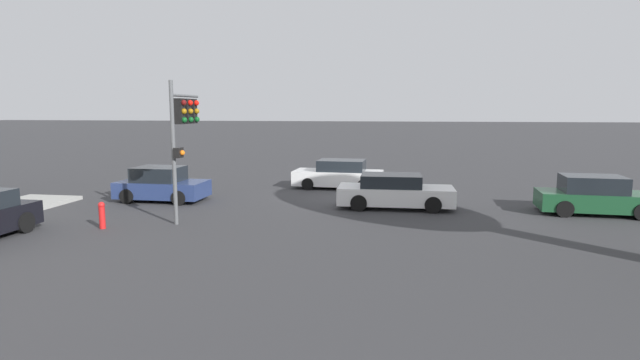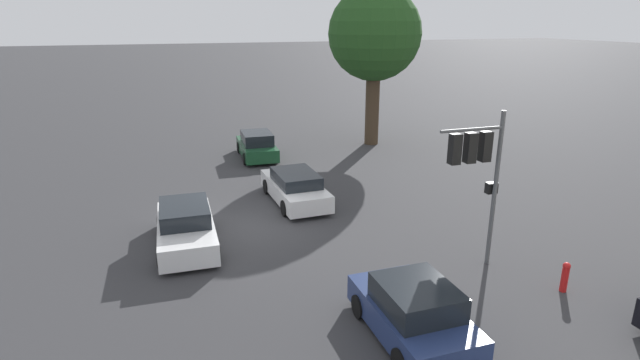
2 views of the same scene
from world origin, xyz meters
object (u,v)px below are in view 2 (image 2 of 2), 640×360
at_px(crossing_car_0, 186,227).
at_px(crossing_car_1, 257,146).
at_px(street_tree, 375,35).
at_px(traffic_signal, 477,159).
at_px(crossing_car_3, 295,187).
at_px(crossing_car_2, 413,312).
at_px(fire_hydrant, 565,276).

bearing_deg(crossing_car_0, crossing_car_1, 157.84).
xyz_separation_m(street_tree, crossing_car_1, (0.92, -7.54, -5.92)).
bearing_deg(traffic_signal, street_tree, -12.83).
bearing_deg(crossing_car_3, street_tree, -42.62).
xyz_separation_m(crossing_car_2, fire_hydrant, (-0.49, 5.24, -0.21)).
height_order(crossing_car_0, crossing_car_3, crossing_car_0).
height_order(street_tree, crossing_car_0, street_tree).
distance_m(street_tree, traffic_signal, 16.76).
bearing_deg(crossing_car_2, crossing_car_1, 0.38).
height_order(traffic_signal, crossing_car_0, traffic_signal).
xyz_separation_m(street_tree, crossing_car_3, (8.55, -7.53, -5.95)).
bearing_deg(traffic_signal, crossing_car_1, 14.43).
xyz_separation_m(crossing_car_0, crossing_car_2, (7.28, 4.83, 0.01)).
height_order(traffic_signal, crossing_car_3, traffic_signal).
xyz_separation_m(street_tree, traffic_signal, (15.99, -4.01, -3.06)).
bearing_deg(crossing_car_3, crossing_car_2, 178.93).
xyz_separation_m(crossing_car_3, fire_hydrant, (9.69, 5.27, -0.17)).
bearing_deg(crossing_car_2, traffic_signal, -51.59).
bearing_deg(street_tree, fire_hydrant, -7.07).
distance_m(crossing_car_0, crossing_car_1, 11.57).
distance_m(crossing_car_0, fire_hydrant, 12.14).
bearing_deg(street_tree, crossing_car_1, -83.07).
bearing_deg(crossing_car_1, crossing_car_3, -176.85).
distance_m(crossing_car_2, fire_hydrant, 5.26).
bearing_deg(fire_hydrant, crossing_car_1, -163.05).
bearing_deg(crossing_car_2, street_tree, -21.57).
xyz_separation_m(traffic_signal, crossing_car_0, (-4.53, -8.32, -2.88)).
xyz_separation_m(street_tree, crossing_car_2, (18.73, -7.50, -5.92)).
relative_size(traffic_signal, crossing_car_1, 1.16).
bearing_deg(fire_hydrant, crossing_car_0, -123.97).
relative_size(street_tree, fire_hydrant, 10.30).
height_order(crossing_car_2, fire_hydrant, crossing_car_2).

